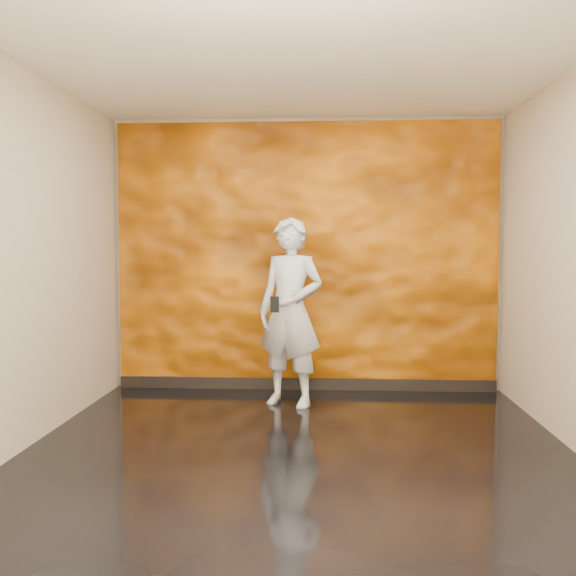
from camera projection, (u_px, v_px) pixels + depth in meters
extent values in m
cube|color=black|center=(298.00, 448.00, 4.75)|extent=(4.00, 4.00, 0.01)
cube|color=tan|center=(306.00, 255.00, 6.65)|extent=(4.00, 0.02, 2.80)
cube|color=tan|center=(279.00, 266.00, 2.67)|extent=(4.00, 0.02, 2.80)
cube|color=tan|center=(30.00, 258.00, 4.77)|extent=(0.02, 4.00, 2.80)
cube|color=white|center=(299.00, 62.00, 4.57)|extent=(4.00, 4.00, 0.01)
cube|color=orange|center=(306.00, 257.00, 6.61)|extent=(3.90, 0.06, 2.75)
cube|color=black|center=(306.00, 384.00, 6.66)|extent=(3.90, 0.04, 0.12)
imported|color=#9FA3AD|center=(290.00, 312.00, 5.96)|extent=(0.75, 0.64, 1.75)
cube|color=black|center=(275.00, 304.00, 5.72)|extent=(0.08, 0.03, 0.14)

